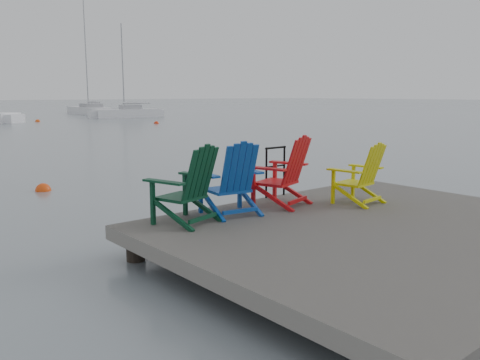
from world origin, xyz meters
TOP-DOWN VIEW (x-y plane):
  - ground at (0.00, 0.00)m, footprint 400.00×400.00m
  - dock at (0.00, 0.00)m, footprint 6.00×5.00m
  - handrail at (0.25, 2.45)m, footprint 0.48×0.04m
  - chair_green at (-2.02, 1.85)m, footprint 1.04×0.98m
  - chair_blue at (-1.23, 1.85)m, footprint 0.98×0.92m
  - chair_red at (-0.16, 1.82)m, footprint 1.07×1.02m
  - chair_yellow at (0.93, 1.10)m, footprint 0.88×0.82m
  - sailboat_mid at (18.74, 52.76)m, footprint 3.95×10.54m
  - sailboat_far at (18.28, 42.60)m, footprint 6.75×2.28m
  - buoy_a at (-1.89, 8.33)m, footprint 0.37×0.37m
  - buoy_c at (14.72, 31.04)m, footprint 0.39×0.39m
  - buoy_d at (8.51, 40.00)m, footprint 0.41×0.41m

SIDE VIEW (x-z plane):
  - ground at x=0.00m, z-range 0.00..0.00m
  - buoy_a at x=-1.89m, z-range -0.19..0.19m
  - buoy_c at x=14.72m, z-range -0.20..0.20m
  - buoy_d at x=8.51m, z-range -0.20..0.20m
  - dock at x=0.00m, z-range -0.35..1.05m
  - sailboat_mid at x=18.74m, z-range -6.62..7.33m
  - sailboat_far at x=18.28m, z-range -4.34..5.05m
  - chair_yellow at x=0.93m, z-range 0.50..1.52m
  - handrail at x=0.25m, z-range 0.59..1.49m
  - chair_green at x=-2.02m, z-range 0.50..1.62m
  - chair_blue at x=-1.23m, z-range 0.50..1.62m
  - chair_red at x=-0.16m, z-range 0.50..1.64m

